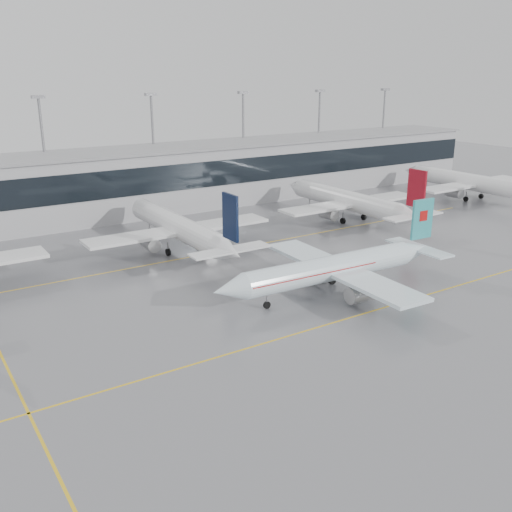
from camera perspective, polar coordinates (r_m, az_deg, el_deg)
ground at (r=62.94m, az=6.02°, el=-7.16°), size 320.00×320.00×0.00m
taxi_line_main at (r=62.94m, az=6.02°, el=-7.16°), size 120.00×0.25×0.01m
taxi_line_north at (r=86.59m, az=-6.51°, el=-0.08°), size 120.00×0.25×0.01m
terminal at (r=113.90m, az=-13.96°, el=6.97°), size 180.00×15.00×12.00m
terminal_glass at (r=106.63m, az=-12.64°, el=7.17°), size 180.00×0.20×5.00m
terminal_roof at (r=112.95m, az=-14.20°, el=10.06°), size 182.00×16.00×0.40m
light_masts at (r=118.46m, az=-15.22°, el=10.88°), size 156.40×1.00×22.60m
air_canada_jet at (r=72.05m, az=8.24°, el=-1.14°), size 34.10×26.62×10.45m
parked_jet_c at (r=88.74m, az=-7.67°, el=2.81°), size 29.64×36.96×11.72m
parked_jet_d at (r=107.93m, az=9.38°, el=5.43°), size 29.64×36.96×11.72m
parked_jet_e at (r=133.69m, az=20.67°, el=6.91°), size 29.64×36.96×11.72m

